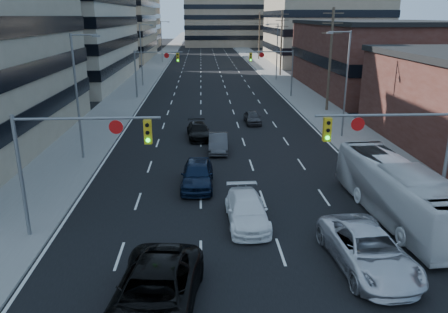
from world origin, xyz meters
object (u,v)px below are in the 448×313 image
Objects in this scene: white_van at (247,210)px; sedan_blue at (197,174)px; transit_bus at (398,191)px; black_pickup at (154,294)px; silver_suv at (368,250)px.

sedan_blue reaches higher than white_van.
transit_bus reaches higher than sedan_blue.
white_van is 7.89m from transit_bus.
transit_bus is at bearing -23.49° from sedan_blue.
transit_bus is at bearing -0.04° from white_van.
black_pickup is at bearing -120.82° from white_van.
sedan_blue is (-10.40, 4.91, -0.67)m from transit_bus.
black_pickup is 13.89m from transit_bus.
black_pickup is 1.06× the size of silver_suv.
black_pickup is at bearing -152.13° from transit_bus.
silver_suv is at bearing -44.99° from white_van.
silver_suv reaches higher than sedan_blue.
transit_bus reaches higher than white_van.
transit_bus is 11.52m from sedan_blue.
black_pickup is 9.02m from silver_suv.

